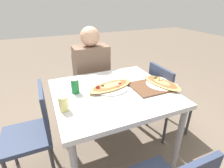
% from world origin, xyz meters
% --- Properties ---
extents(ground_plane, '(14.00, 14.00, 0.00)m').
position_xyz_m(ground_plane, '(0.00, 0.00, 0.00)').
color(ground_plane, '#6B5B4C').
extents(dining_table, '(1.01, 0.92, 0.77)m').
position_xyz_m(dining_table, '(0.00, 0.00, 0.69)').
color(dining_table, silver).
rests_on(dining_table, ground_plane).
extents(chair_far_seated, '(0.40, 0.40, 0.87)m').
position_xyz_m(chair_far_seated, '(0.01, 0.79, 0.49)').
color(chair_far_seated, '#2D3851').
rests_on(chair_far_seated, ground_plane).
extents(chair_side_left, '(0.40, 0.40, 0.87)m').
position_xyz_m(chair_side_left, '(-0.70, 0.10, 0.49)').
color(chair_side_left, '#2D3851').
rests_on(chair_side_left, ground_plane).
extents(chair_side_right, '(0.40, 0.40, 0.87)m').
position_xyz_m(chair_side_right, '(0.70, 0.10, 0.49)').
color(chair_side_right, '#2D3851').
rests_on(chair_side_right, ground_plane).
extents(person_seated, '(0.41, 0.26, 1.23)m').
position_xyz_m(person_seated, '(0.01, 0.68, 0.72)').
color(person_seated, '#2D2D38').
rests_on(person_seated, ground_plane).
extents(pizza_main, '(0.47, 0.30, 0.06)m').
position_xyz_m(pizza_main, '(-0.00, 0.05, 0.79)').
color(pizza_main, white).
rests_on(pizza_main, dining_table).
extents(soda_can, '(0.07, 0.07, 0.12)m').
position_xyz_m(soda_can, '(-0.31, 0.10, 0.83)').
color(soda_can, '#197233').
rests_on(soda_can, dining_table).
extents(drink_glass, '(0.07, 0.07, 0.11)m').
position_xyz_m(drink_glass, '(-0.44, -0.13, 0.83)').
color(drink_glass, '#E0DB7F').
rests_on(drink_glass, dining_table).
extents(serving_tray, '(0.39, 0.30, 0.01)m').
position_xyz_m(serving_tray, '(0.37, -0.07, 0.78)').
color(serving_tray, brown).
rests_on(serving_tray, dining_table).
extents(pizza_second, '(0.29, 0.43, 0.05)m').
position_xyz_m(pizza_second, '(0.47, -0.07, 0.79)').
color(pizza_second, white).
rests_on(pizza_second, dining_table).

